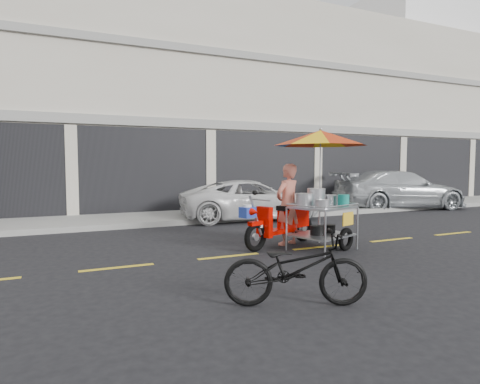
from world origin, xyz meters
name	(u,v)px	position (x,y,z in m)	size (l,w,h in m)	color
ground	(318,247)	(0.00, 0.00, 0.00)	(90.00, 90.00, 0.00)	black
sidewalk	(221,214)	(0.00, 5.50, 0.07)	(45.00, 3.00, 0.15)	gray
shophouse_block	(237,110)	(2.82, 10.59, 4.24)	(36.00, 8.11, 10.40)	beige
centerline	(318,247)	(0.00, 0.00, 0.00)	(42.00, 0.10, 0.01)	gold
white_pickup	(252,200)	(0.55, 4.31, 0.61)	(2.03, 4.39, 1.22)	silver
silver_pickup	(399,190)	(7.02, 4.70, 0.73)	(2.05, 5.05, 1.47)	#B7BCC1
near_bicycle	(296,269)	(-2.25, -2.73, 0.46)	(0.61, 1.74, 0.91)	black
food_vendor_rig	(308,173)	(-0.22, 0.08, 1.54)	(2.86, 2.39, 2.45)	black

